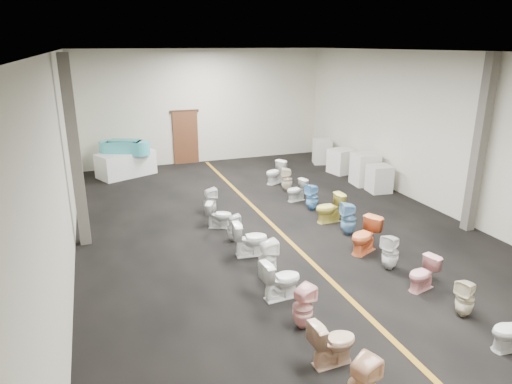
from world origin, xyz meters
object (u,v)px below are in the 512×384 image
appliance_crate_a (379,179)px  toilet_left_9 (210,202)px  display_table (126,164)px  toilet_right_2 (465,298)px  toilet_right_1 (512,331)px  toilet_left_5 (268,259)px  toilet_left_2 (333,342)px  toilet_right_7 (329,208)px  toilet_right_3 (423,274)px  toilet_right_10 (287,179)px  bathtub (124,147)px  toilet_left_4 (281,279)px  toilet_right_11 (275,172)px  appliance_crate_b (365,169)px  toilet_left_8 (219,215)px  appliance_crate_d (322,151)px  toilet_right_6 (348,219)px  appliance_crate_c (341,161)px  toilet_right_4 (390,252)px  toilet_left_6 (250,239)px  toilet_right_9 (296,190)px  toilet_right_5 (365,236)px  toilet_left_7 (234,228)px  toilet_right_8 (312,197)px  toilet_left_3 (303,307)px

appliance_crate_a → toilet_left_9: (-5.78, -0.20, -0.05)m
display_table → toilet_right_2: 12.53m
toilet_right_1 → toilet_left_5: bearing=-137.6°
toilet_left_2 → toilet_right_7: size_ratio=0.94×
toilet_right_1 → toilet_right_3: bearing=-173.5°
toilet_right_10 → toilet_left_2: bearing=0.5°
bathtub → toilet_left_4: (2.05, -9.84, -0.67)m
toilet_right_1 → toilet_right_11: bearing=-175.3°
appliance_crate_b → toilet_left_8: (-5.79, -2.06, -0.20)m
appliance_crate_d → toilet_left_4: appliance_crate_d is taller
toilet_right_6 → appliance_crate_c: bearing=161.2°
toilet_right_1 → toilet_left_4: bearing=-129.2°
toilet_left_8 → toilet_right_4: bearing=-116.3°
appliance_crate_a → toilet_left_9: 5.79m
toilet_right_11 → bathtub: bearing=-145.0°
appliance_crate_c → appliance_crate_b: bearing=-90.0°
toilet_left_6 → toilet_right_10: bearing=-26.7°
appliance_crate_c → toilet_left_6: bearing=-135.3°
toilet_left_2 → toilet_left_8: (-0.16, 5.84, -0.03)m
toilet_left_5 → toilet_right_3: size_ratio=1.23×
toilet_left_6 → toilet_right_9: size_ratio=1.21×
appliance_crate_a → toilet_right_1: bearing=-109.9°
toilet_left_6 → toilet_right_1: toilet_left_6 is taller
toilet_left_2 → toilet_right_5: 4.14m
appliance_crate_c → display_table: bearing=162.8°
appliance_crate_d → toilet_right_1: bearing=-103.4°
toilet_left_5 → toilet_left_8: size_ratio=1.21×
display_table → toilet_left_9: 5.36m
appliance_crate_c → toilet_left_8: appliance_crate_c is taller
display_table → toilet_right_6: 9.02m
toilet_right_6 → toilet_right_9: bearing=-167.8°
toilet_left_7 → toilet_left_4: bearing=-178.2°
toilet_left_7 → toilet_right_7: 2.86m
appliance_crate_b → toilet_right_9: 3.05m
toilet_right_8 → bathtub: bearing=-154.6°
appliance_crate_c → toilet_right_3: (-2.87, -8.14, -0.11)m
toilet_left_3 → toilet_right_11: bearing=-39.6°
toilet_right_8 → toilet_right_11: size_ratio=1.01×
toilet_right_4 → toilet_right_3: bearing=-16.5°
appliance_crate_c → toilet_right_5: 6.96m
toilet_right_9 → toilet_right_10: bearing=160.6°
toilet_left_2 → toilet_right_6: 5.11m
toilet_left_3 → toilet_left_6: size_ratio=0.97×
toilet_right_2 → toilet_left_8: bearing=-169.0°
toilet_right_2 → bathtub: bearing=-174.5°
toilet_right_5 → toilet_right_10: (0.18, 4.93, -0.02)m
display_table → toilet_right_6: size_ratio=2.33×
toilet_left_5 → toilet_right_5: toilet_left_5 is taller
appliance_crate_c → bathtub: bearing=162.8°
toilet_left_8 → toilet_right_11: size_ratio=0.88×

